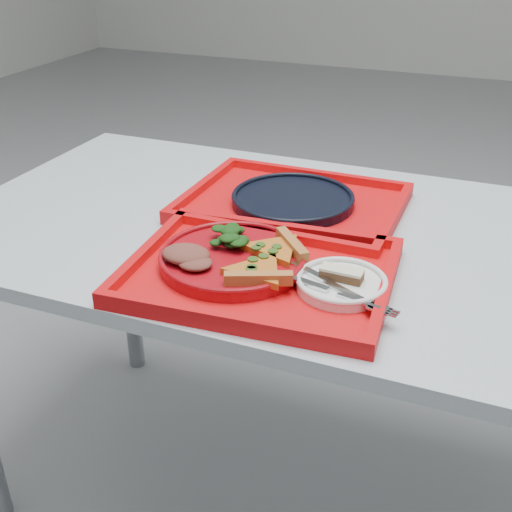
% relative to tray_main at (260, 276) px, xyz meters
% --- Properties ---
extents(ground, '(10.00, 10.00, 0.00)m').
position_rel_tray_main_xyz_m(ground, '(0.08, 0.21, -0.76)').
color(ground, gray).
rests_on(ground, ground).
extents(table, '(1.60, 0.80, 0.75)m').
position_rel_tray_main_xyz_m(table, '(0.08, 0.21, -0.08)').
color(table, '#9CA8AF').
rests_on(table, ground).
extents(tray_main, '(0.47, 0.38, 0.01)m').
position_rel_tray_main_xyz_m(tray_main, '(0.00, 0.00, 0.00)').
color(tray_main, red).
rests_on(tray_main, table).
extents(tray_far, '(0.45, 0.35, 0.01)m').
position_rel_tray_main_xyz_m(tray_far, '(-0.04, 0.30, 0.00)').
color(tray_far, red).
rests_on(tray_far, table).
extents(dinner_plate, '(0.26, 0.26, 0.02)m').
position_rel_tray_main_xyz_m(dinner_plate, '(-0.06, 0.01, 0.02)').
color(dinner_plate, '#9C0A12').
rests_on(dinner_plate, tray_main).
extents(side_plate, '(0.15, 0.15, 0.01)m').
position_rel_tray_main_xyz_m(side_plate, '(0.15, 0.00, 0.01)').
color(side_plate, white).
rests_on(side_plate, tray_main).
extents(navy_plate, '(0.26, 0.26, 0.02)m').
position_rel_tray_main_xyz_m(navy_plate, '(-0.04, 0.30, 0.01)').
color(navy_plate, black).
rests_on(navy_plate, tray_far).
extents(pizza_slice_a, '(0.15, 0.16, 0.02)m').
position_rel_tray_main_xyz_m(pizza_slice_a, '(0.01, -0.03, 0.03)').
color(pizza_slice_a, orange).
rests_on(pizza_slice_a, dinner_plate).
extents(pizza_slice_b, '(0.17, 0.17, 0.02)m').
position_rel_tray_main_xyz_m(pizza_slice_b, '(0.01, 0.05, 0.03)').
color(pizza_slice_b, orange).
rests_on(pizza_slice_b, dinner_plate).
extents(salad_heap, '(0.09, 0.08, 0.04)m').
position_rel_tray_main_xyz_m(salad_heap, '(-0.07, 0.06, 0.05)').
color(salad_heap, black).
rests_on(salad_heap, dinner_plate).
extents(meat_portion, '(0.09, 0.07, 0.03)m').
position_rel_tray_main_xyz_m(meat_portion, '(-0.12, -0.04, 0.04)').
color(meat_portion, brown).
rests_on(meat_portion, dinner_plate).
extents(dessert_bar, '(0.07, 0.03, 0.02)m').
position_rel_tray_main_xyz_m(dessert_bar, '(0.14, 0.01, 0.03)').
color(dessert_bar, '#4E281A').
rests_on(dessert_bar, side_plate).
extents(knife, '(0.17, 0.10, 0.01)m').
position_rel_tray_main_xyz_m(knife, '(0.13, -0.02, 0.02)').
color(knife, silver).
rests_on(knife, side_plate).
extents(fork, '(0.19, 0.06, 0.01)m').
position_rel_tray_main_xyz_m(fork, '(0.15, -0.04, 0.02)').
color(fork, silver).
rests_on(fork, side_plate).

